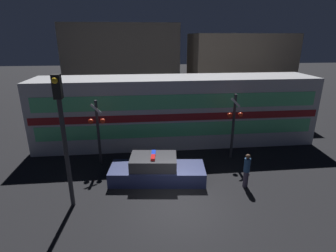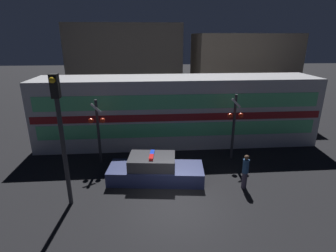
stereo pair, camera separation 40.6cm
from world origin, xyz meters
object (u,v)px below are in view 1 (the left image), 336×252
at_px(police_car, 156,170).
at_px(crossing_signal_near, 234,123).
at_px(traffic_light_corner, 63,130).
at_px(pedestrian, 247,170).
at_px(train, 176,110).

relative_size(police_car, crossing_signal_near, 1.26).
xyz_separation_m(police_car, traffic_light_corner, (-3.69, -1.70, 2.87)).
distance_m(pedestrian, crossing_signal_near, 3.43).
xyz_separation_m(police_car, pedestrian, (4.19, -1.08, 0.35)).
relative_size(police_car, traffic_light_corner, 0.87).
xyz_separation_m(crossing_signal_near, traffic_light_corner, (-8.26, -3.75, 1.20)).
distance_m(train, pedestrian, 6.73).
bearing_deg(police_car, pedestrian, -8.16).
xyz_separation_m(train, pedestrian, (2.53, -6.09, -1.33)).
bearing_deg(pedestrian, police_car, 165.52).
relative_size(train, pedestrian, 10.58).
xyz_separation_m(train, traffic_light_corner, (-5.34, -6.71, 1.20)).
relative_size(pedestrian, traffic_light_corner, 0.31).
xyz_separation_m(police_car, crossing_signal_near, (4.57, 2.06, 1.67)).
bearing_deg(traffic_light_corner, train, 51.47).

